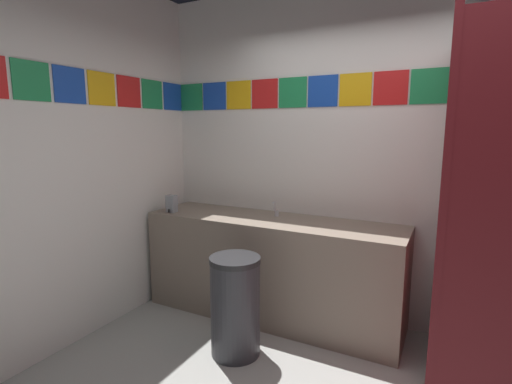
{
  "coord_description": "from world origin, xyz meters",
  "views": [
    {
      "loc": [
        0.48,
        -1.77,
        1.65
      ],
      "look_at": [
        -0.87,
        0.83,
        1.17
      ],
      "focal_mm": 26.75,
      "sensor_mm": 36.0,
      "label": 1
    }
  ],
  "objects": [
    {
      "name": "wall_side",
      "position": [
        -2.09,
        0.0,
        1.44
      ],
      "size": [
        0.09,
        2.87,
        2.87
      ],
      "color": "white",
      "rests_on": "ground_plane"
    },
    {
      "name": "faucet_center",
      "position": [
        -0.88,
        1.22,
        0.94
      ],
      "size": [
        0.04,
        0.1,
        0.14
      ],
      "color": "silver",
      "rests_on": "vanity_counter"
    },
    {
      "name": "wall_back",
      "position": [
        0.0,
        1.47,
        1.44
      ],
      "size": [
        4.11,
        0.09,
        2.87
      ],
      "color": "white",
      "rests_on": "ground_plane"
    },
    {
      "name": "trash_bin",
      "position": [
        -0.86,
        0.48,
        0.37
      ],
      "size": [
        0.37,
        0.37,
        0.74
      ],
      "color": "#333338",
      "rests_on": "ground_plane"
    },
    {
      "name": "vanity_counter",
      "position": [
        -0.88,
        1.13,
        0.45
      ],
      "size": [
        2.25,
        0.61,
        0.89
      ],
      "color": "gray",
      "rests_on": "ground_plane"
    },
    {
      "name": "soap_dispenser",
      "position": [
        -1.82,
        0.95,
        0.97
      ],
      "size": [
        0.09,
        0.09,
        0.16
      ],
      "color": "gray",
      "rests_on": "vanity_counter"
    },
    {
      "name": "stall_divider",
      "position": [
        0.63,
        0.51,
        1.12
      ],
      "size": [
        0.92,
        1.36,
        2.24
      ],
      "color": "maroon",
      "rests_on": "ground_plane"
    }
  ]
}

